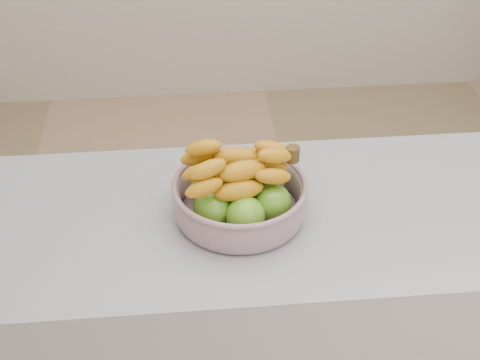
# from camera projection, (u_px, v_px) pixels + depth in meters

# --- Properties ---
(counter) EXTENTS (2.00, 0.60, 0.90)m
(counter) POSITION_uv_depth(u_px,v_px,m) (363.00, 329.00, 1.89)
(counter) COLOR #9898A0
(counter) RESTS_ON ground
(fruit_bowl) EXTENTS (0.32, 0.32, 0.18)m
(fruit_bowl) POSITION_uv_depth(u_px,v_px,m) (240.00, 194.00, 1.56)
(fruit_bowl) COLOR #97A3B5
(fruit_bowl) RESTS_ON counter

